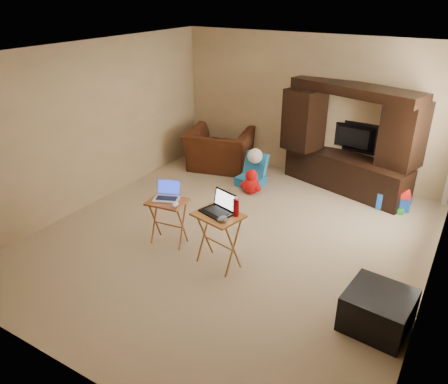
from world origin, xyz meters
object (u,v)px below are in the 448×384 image
Objects in this scene: tray_table_right at (218,240)px; mouse_left at (175,205)px; recliner at (219,150)px; television at (353,138)px; tray_table_left at (168,222)px; laptop_right at (216,204)px; laptop_left at (166,191)px; ottoman at (378,310)px; mouse_right at (222,219)px; entertainment_center at (349,139)px; push_toy at (393,198)px; water_bottle at (236,207)px; plush_toy at (251,181)px; child_rocker at (251,170)px.

mouse_left is (-0.66, 0.03, 0.30)m from tray_table_right.
mouse_left is (1.02, -2.73, 0.28)m from recliner.
television is 1.43× the size of tray_table_left.
tray_table_right is at bearing -10.33° from laptop_right.
ottoman is at bearing -26.71° from laptop_left.
mouse_right is (-0.53, -3.41, -0.11)m from television.
entertainment_center is at bearing 95.64° from television.
laptop_right is (-0.70, -3.27, -0.02)m from television.
water_bottle reaches higher than push_toy.
tray_table_right is (-1.98, 0.10, 0.16)m from ottoman.
plush_toy is 2.98× the size of mouse_right.
tray_table_left is at bearing -85.46° from child_rocker.
recliner is 3.31m from water_bottle.
ottoman is at bearing -39.81° from plush_toy.
television reaches higher than push_toy.
tray_table_right reaches higher than mouse_left.
laptop_left is (-1.54, -3.16, -0.10)m from television.
ottoman is at bearing 12.83° from laptop_right.
entertainment_center is 3.45× the size of ottoman.
child_rocker is 1.52× the size of laptop_right.
tray_table_right is (-0.66, -3.07, -0.54)m from entertainment_center.
plush_toy is (-1.29, -1.00, -0.68)m from entertainment_center.
laptop_right is (-1.59, -2.70, 0.65)m from push_toy.
laptop_right is at bearing 176.60° from ottoman.
plush_toy is at bearing 75.91° from tray_table_left.
recliner is 0.99m from child_rocker.
push_toy is at bearing 39.88° from tray_table_left.
mouse_left is (-1.32, -3.26, -0.20)m from television.
push_toy is at bearing 15.30° from child_rocker.
television reaches higher than tray_table_left.
entertainment_center is at bearing 93.33° from laptop_right.
mouse_right is at bearing 108.16° from recliner.
tray_table_left is 1.10m from mouse_right.
plush_toy is at bearing -125.78° from entertainment_center.
television is 3.57m from tray_table_left.
tray_table_right is 0.98m from laptop_left.
ottoman is at bearing -95.67° from push_toy.
entertainment_center is 3.50m from ottoman.
entertainment_center reaches higher than laptop_left.
plush_toy is at bearing -54.76° from child_rocker.
television is at bearing 90.64° from tray_table_right.
mouse_right is 0.23m from water_bottle.
push_toy is at bearing 63.00° from water_bottle.
child_rocker is 2.27m from laptop_left.
water_bottle is at bearing 30.27° from laptop_right.
television is at bearing 41.80° from laptop_left.
plush_toy is (1.05, -0.69, -0.16)m from recliner.
push_toy is at bearing 75.82° from laptop_right.
laptop_right reaches higher than water_bottle.
laptop_left is 2.58× the size of mouse_left.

